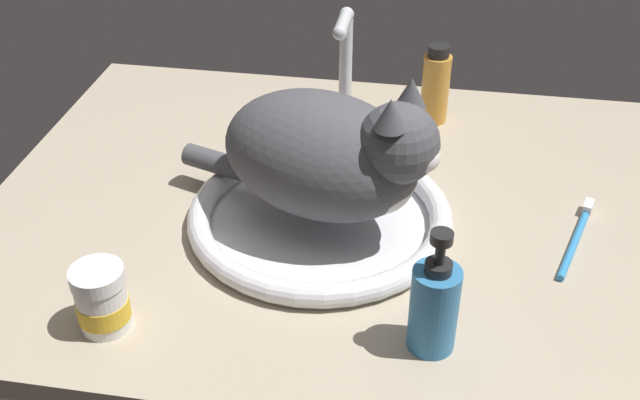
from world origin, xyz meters
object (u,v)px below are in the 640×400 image
object	(u,v)px
faucet	(345,94)
cat	(332,155)
sink_basin	(320,216)
soap_pump_bottle	(434,306)
pill_bottle	(102,300)
toothbrush	(577,237)
amber_bottle	(436,86)

from	to	relation	value
faucet	cat	distance (cm)	23.63
sink_basin	soap_pump_bottle	size ratio (longest dim) A/B	2.28
sink_basin	pill_bottle	size ratio (longest dim) A/B	4.36
cat	toothbrush	bearing A→B (deg)	4.55
cat	soap_pump_bottle	bearing A→B (deg)	-54.02
soap_pump_bottle	toothbrush	bearing A→B (deg)	50.92
soap_pump_bottle	amber_bottle	xyz separation A→B (cm)	(-2.27, 52.50, 0.51)
cat	toothbrush	distance (cm)	34.45
sink_basin	toothbrush	distance (cm)	34.27
sink_basin	pill_bottle	distance (cm)	31.71
pill_bottle	amber_bottle	distance (cm)	65.74
soap_pump_bottle	toothbrush	world-z (taller)	soap_pump_bottle
faucet	pill_bottle	world-z (taller)	faucet
soap_pump_bottle	amber_bottle	bearing A→B (deg)	92.47
faucet	pill_bottle	xyz separation A→B (cm)	(-21.13, -46.30, -4.50)
amber_bottle	toothbrush	distance (cm)	36.84
pill_bottle	toothbrush	xyz separation A→B (cm)	(55.33, 25.55, -3.21)
sink_basin	faucet	world-z (taller)	faucet
amber_bottle	pill_bottle	bearing A→B (deg)	-122.07
sink_basin	soap_pump_bottle	world-z (taller)	soap_pump_bottle
sink_basin	soap_pump_bottle	distance (cm)	26.26
cat	soap_pump_bottle	size ratio (longest dim) A/B	2.35
faucet	toothbrush	world-z (taller)	faucet
soap_pump_bottle	cat	bearing A→B (deg)	125.98
pill_bottle	toothbrush	world-z (taller)	pill_bottle
sink_basin	pill_bottle	xyz separation A→B (cm)	(-21.13, -23.51, 2.44)
faucet	soap_pump_bottle	world-z (taller)	faucet
sink_basin	amber_bottle	world-z (taller)	amber_bottle
sink_basin	cat	size ratio (longest dim) A/B	0.97
sink_basin	faucet	distance (cm)	23.82
sink_basin	amber_bottle	distance (cm)	35.32
pill_bottle	cat	bearing A→B (deg)	45.21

